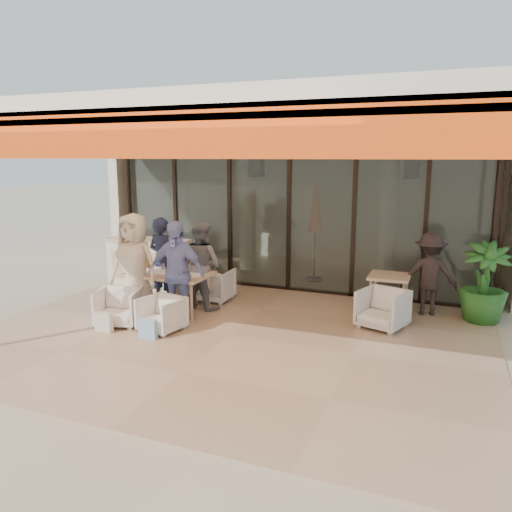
{
  "coord_description": "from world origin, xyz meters",
  "views": [
    {
      "loc": [
        3.19,
        -6.83,
        2.82
      ],
      "look_at": [
        0.1,
        0.9,
        1.15
      ],
      "focal_mm": 35.0,
      "sensor_mm": 36.0,
      "label": 1
    }
  ],
  "objects": [
    {
      "name": "interior_block",
      "position": [
        0.01,
        5.31,
        2.23
      ],
      "size": [
        9.05,
        3.62,
        3.52
      ],
      "color": "silver",
      "rests_on": "ground"
    },
    {
      "name": "side_chair",
      "position": [
        2.2,
        1.3,
        0.37
      ],
      "size": [
        0.88,
        0.85,
        0.73
      ],
      "primitive_type": "imported",
      "rotation": [
        0.0,
        0.0,
        -0.31
      ],
      "color": "silver",
      "rests_on": "ground"
    },
    {
      "name": "host_counter",
      "position": [
        -3.01,
        2.3,
        0.53
      ],
      "size": [
        1.85,
        0.65,
        1.04
      ],
      "color": "silver",
      "rests_on": "ground"
    },
    {
      "name": "diner_periwinkle",
      "position": [
        -1.12,
        0.31,
        0.88
      ],
      "size": [
        1.05,
        0.46,
        1.77
      ],
      "primitive_type": "imported",
      "rotation": [
        0.0,
        0.0,
        0.03
      ],
      "color": "#7D88D0",
      "rests_on": "ground"
    },
    {
      "name": "terrace_floor",
      "position": [
        0.0,
        0.0,
        0.01
      ],
      "size": [
        8.0,
        6.0,
        0.01
      ],
      "primitive_type": "cube",
      "color": "tan",
      "rests_on": "ground"
    },
    {
      "name": "glass_storefront",
      "position": [
        0.0,
        3.0,
        1.6
      ],
      "size": [
        8.08,
        0.1,
        3.2
      ],
      "color": "#9EADA3",
      "rests_on": "ground"
    },
    {
      "name": "chair_near_right",
      "position": [
        -1.12,
        -0.19,
        0.32
      ],
      "size": [
        0.72,
        0.69,
        0.64
      ],
      "primitive_type": "imported",
      "rotation": [
        0.0,
        0.0,
        -0.19
      ],
      "color": "silver",
      "rests_on": "ground"
    },
    {
      "name": "tote_bag_cream",
      "position": [
        -1.96,
        -0.59,
        0.17
      ],
      "size": [
        0.3,
        0.1,
        0.34
      ],
      "primitive_type": "cube",
      "color": "silver",
      "rests_on": "ground"
    },
    {
      "name": "terrace_structure",
      "position": [
        0.0,
        -0.26,
        3.25
      ],
      "size": [
        8.0,
        6.0,
        3.4
      ],
      "color": "silver",
      "rests_on": "ground"
    },
    {
      "name": "ground",
      "position": [
        0.0,
        0.0,
        0.0
      ],
      "size": [
        70.0,
        70.0,
        0.0
      ],
      "primitive_type": "plane",
      "color": "#C6B293",
      "rests_on": "ground"
    },
    {
      "name": "diner_navy",
      "position": [
        -1.96,
        1.21,
        0.85
      ],
      "size": [
        0.68,
        0.5,
        1.69
      ],
      "primitive_type": "imported",
      "rotation": [
        0.0,
        0.0,
        2.97
      ],
      "color": "#171A32",
      "rests_on": "ground"
    },
    {
      "name": "tote_bag_blue",
      "position": [
        -1.12,
        -0.59,
        0.17
      ],
      "size": [
        0.3,
        0.1,
        0.34
      ],
      "primitive_type": "cube",
      "color": "#99BFD8",
      "rests_on": "ground"
    },
    {
      "name": "side_table",
      "position": [
        2.2,
        2.05,
        0.64
      ],
      "size": [
        0.7,
        0.7,
        0.74
      ],
      "color": "#E1B889",
      "rests_on": "ground"
    },
    {
      "name": "standing_woman",
      "position": [
        2.85,
        2.33,
        0.75
      ],
      "size": [
        1.04,
        0.68,
        1.51
      ],
      "primitive_type": "imported",
      "rotation": [
        0.0,
        0.0,
        3.28
      ],
      "color": "black",
      "rests_on": "ground"
    },
    {
      "name": "chair_far_right",
      "position": [
        -1.12,
        1.71,
        0.36
      ],
      "size": [
        0.71,
        0.67,
        0.71
      ],
      "primitive_type": "imported",
      "rotation": [
        0.0,
        0.0,
        3.17
      ],
      "color": "silver",
      "rests_on": "ground"
    },
    {
      "name": "diner_cream",
      "position": [
        -1.96,
        0.31,
        0.93
      ],
      "size": [
        0.92,
        0.61,
        1.86
      ],
      "primitive_type": "imported",
      "rotation": [
        0.0,
        0.0,
        0.02
      ],
      "color": "beige",
      "rests_on": "ground"
    },
    {
      "name": "chair_far_left",
      "position": [
        -1.96,
        1.71,
        0.29
      ],
      "size": [
        0.7,
        0.68,
        0.59
      ],
      "primitive_type": "imported",
      "rotation": [
        0.0,
        0.0,
        2.86
      ],
      "color": "silver",
      "rests_on": "ground"
    },
    {
      "name": "chair_near_left",
      "position": [
        -1.96,
        -0.19,
        0.35
      ],
      "size": [
        0.84,
        0.82,
        0.7
      ],
      "primitive_type": "imported",
      "rotation": [
        0.0,
        0.0,
        0.31
      ],
      "color": "silver",
      "rests_on": "ground"
    },
    {
      "name": "potted_palm",
      "position": [
        3.74,
        2.25,
        0.7
      ],
      "size": [
        0.89,
        0.89,
        1.4
      ],
      "primitive_type": "imported",
      "rotation": [
        0.0,
        0.0,
        0.15
      ],
      "color": "#1E5919",
      "rests_on": "ground"
    },
    {
      "name": "diner_grey",
      "position": [
        -1.12,
        1.21,
        0.83
      ],
      "size": [
        0.95,
        0.82,
        1.66
      ],
      "primitive_type": "imported",
      "rotation": [
        0.0,
        0.0,
        2.87
      ],
      "color": "slate",
      "rests_on": "ground"
    },
    {
      "name": "dining_table",
      "position": [
        -1.55,
        0.76,
        0.69
      ],
      "size": [
        1.5,
        0.9,
        0.93
      ],
      "color": "#E1B889",
      "rests_on": "ground"
    }
  ]
}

